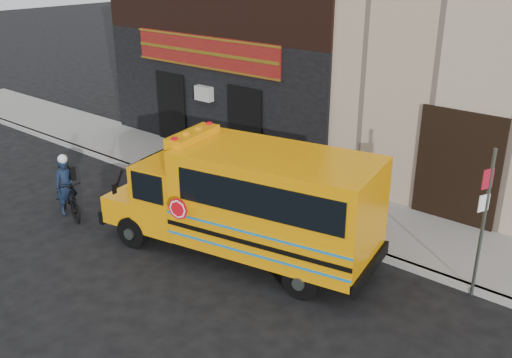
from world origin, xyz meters
The scene contains 7 objects.
ground centered at (0.00, 0.00, 0.00)m, with size 120.00×120.00×0.00m, color black.
curb centered at (0.00, 2.60, 0.07)m, with size 40.00×0.20×0.15m, color gray.
sidewalk centered at (0.00, 4.10, 0.07)m, with size 40.00×3.00×0.15m, color gray.
school_bus centered at (1.00, 0.69, 1.51)m, with size 7.17×3.34×2.92m.
sign_pole centered at (5.69, 2.47, 1.83)m, with size 0.13×0.28×3.33m.
bicycle centered at (-4.37, -0.79, 0.57)m, with size 0.53×1.89×1.14m, color black.
cyclist centered at (-4.44, -0.74, 0.81)m, with size 0.59×0.39×1.62m, color black.
Camera 1 is at (8.79, -8.50, 6.92)m, focal length 40.00 mm.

